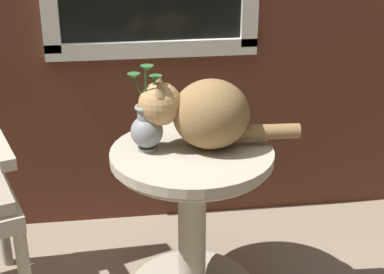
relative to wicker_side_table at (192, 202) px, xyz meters
name	(u,v)px	position (x,y,z in m)	size (l,w,h in m)	color
wicker_side_table	(192,202)	(0.00, 0.00, 0.00)	(0.57, 0.57, 0.61)	#B2A893
cat	(204,113)	(0.05, 0.02, 0.33)	(0.56, 0.26, 0.26)	olive
pewter_vase_with_ivy	(147,126)	(-0.15, 0.03, 0.30)	(0.12, 0.11, 0.31)	gray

